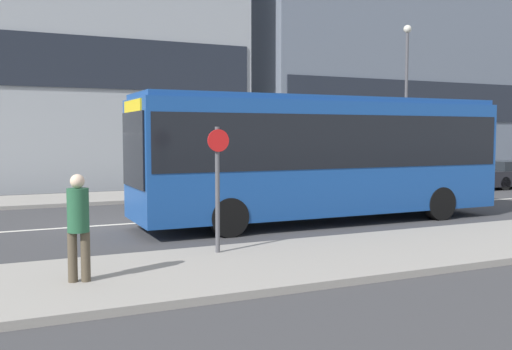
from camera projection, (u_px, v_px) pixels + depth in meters
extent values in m
plane|color=#3A3A3D|center=(130.00, 224.00, 15.79)|extent=(120.00, 120.00, 0.00)
cube|color=gray|center=(206.00, 270.00, 10.12)|extent=(44.00, 3.50, 0.13)
cube|color=gray|center=(94.00, 198.00, 21.45)|extent=(44.00, 3.50, 0.13)
cube|color=silver|center=(130.00, 224.00, 15.79)|extent=(41.80, 0.16, 0.01)
cube|color=#1E232D|center=(118.00, 63.00, 24.65)|extent=(12.18, 0.08, 2.20)
cube|color=slate|center=(378.00, 44.00, 34.16)|extent=(16.39, 6.50, 15.71)
cube|color=#1E232D|center=(413.00, 101.00, 31.44)|extent=(15.73, 0.08, 2.20)
cube|color=#194793|center=(322.00, 157.00, 16.02)|extent=(10.60, 2.49, 3.04)
cube|color=black|center=(322.00, 141.00, 15.99)|extent=(10.39, 2.52, 1.40)
cube|color=#194793|center=(323.00, 100.00, 15.91)|extent=(10.44, 2.29, 0.14)
cube|color=black|center=(133.00, 150.00, 13.79)|extent=(0.05, 2.19, 1.82)
cube|color=yellow|center=(133.00, 107.00, 13.72)|extent=(0.04, 1.74, 0.32)
cylinder|color=black|center=(229.00, 217.00, 13.73)|extent=(0.96, 0.28, 0.96)
cylinder|color=black|center=(198.00, 206.00, 15.78)|extent=(0.96, 0.28, 0.96)
cylinder|color=black|center=(440.00, 203.00, 16.46)|extent=(0.96, 0.28, 0.96)
cylinder|color=black|center=(391.00, 196.00, 18.51)|extent=(0.96, 0.28, 0.96)
cube|color=#4C5156|center=(417.00, 181.00, 24.29)|extent=(4.44, 1.73, 0.68)
cube|color=#21262B|center=(414.00, 166.00, 24.19)|extent=(2.44, 1.52, 0.56)
cylinder|color=black|center=(454.00, 185.00, 24.17)|extent=(0.60, 0.18, 0.60)
cylinder|color=black|center=(429.00, 183.00, 25.57)|extent=(0.60, 0.18, 0.60)
cylinder|color=black|center=(402.00, 188.00, 23.03)|extent=(0.60, 0.18, 0.60)
cylinder|color=black|center=(379.00, 185.00, 24.43)|extent=(0.60, 0.18, 0.60)
cube|color=black|center=(512.00, 177.00, 26.45)|extent=(4.38, 1.81, 0.68)
cube|color=#21262B|center=(510.00, 165.00, 26.35)|extent=(2.41, 1.59, 0.42)
cylinder|color=black|center=(504.00, 183.00, 25.16)|extent=(0.60, 0.18, 0.60)
cylinder|color=black|center=(476.00, 181.00, 26.63)|extent=(0.60, 0.18, 0.60)
cylinder|color=#4C4233|center=(73.00, 257.00, 9.06)|extent=(0.15, 0.15, 0.80)
cylinder|color=#4C4233|center=(86.00, 257.00, 9.10)|extent=(0.15, 0.15, 0.80)
cylinder|color=#235638|center=(78.00, 210.00, 9.02)|extent=(0.34, 0.34, 0.70)
sphere|color=beige|center=(77.00, 181.00, 8.99)|extent=(0.23, 0.23, 0.23)
cylinder|color=#4C4C51|center=(217.00, 190.00, 11.27)|extent=(0.09, 0.09, 2.50)
cylinder|color=red|center=(218.00, 141.00, 11.14)|extent=(0.44, 0.03, 0.44)
cylinder|color=#4C4C51|center=(406.00, 109.00, 25.96)|extent=(0.14, 0.14, 6.97)
sphere|color=silver|center=(407.00, 29.00, 25.70)|extent=(0.36, 0.36, 0.36)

